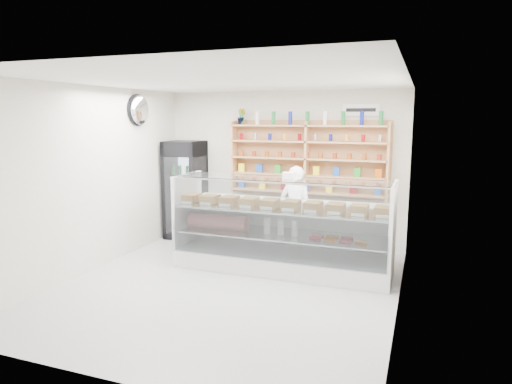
% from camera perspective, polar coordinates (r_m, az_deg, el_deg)
% --- Properties ---
extents(room, '(5.00, 5.00, 5.00)m').
position_cam_1_polar(room, '(6.15, -3.52, 0.64)').
color(room, '#A9A8AD').
rests_on(room, ground).
extents(display_counter, '(3.29, 0.98, 1.43)m').
position_cam_1_polar(display_counter, '(7.06, 3.27, -6.66)').
color(display_counter, white).
rests_on(display_counter, floor).
extents(shop_worker, '(0.61, 0.45, 1.54)m').
position_cam_1_polar(shop_worker, '(7.60, 5.01, -2.51)').
color(shop_worker, white).
rests_on(shop_worker, floor).
extents(drinks_cooler, '(0.69, 0.67, 1.88)m').
position_cam_1_polar(drinks_cooler, '(8.93, -8.84, 0.30)').
color(drinks_cooler, black).
rests_on(drinks_cooler, floor).
extents(wall_shelving, '(2.84, 0.28, 1.33)m').
position_cam_1_polar(wall_shelving, '(8.17, 6.36, 4.13)').
color(wall_shelving, tan).
rests_on(wall_shelving, back_wall).
extents(potted_plant, '(0.18, 0.16, 0.29)m').
position_cam_1_polar(potted_plant, '(8.53, -1.83, 9.42)').
color(potted_plant, '#1E6626').
rests_on(potted_plant, wall_shelving).
extents(security_mirror, '(0.15, 0.50, 0.50)m').
position_cam_1_polar(security_mirror, '(8.20, -14.31, 9.90)').
color(security_mirror, silver).
rests_on(security_mirror, left_wall).
extents(wall_sign, '(0.62, 0.03, 0.20)m').
position_cam_1_polar(wall_sign, '(8.10, 12.98, 9.96)').
color(wall_sign, white).
rests_on(wall_sign, back_wall).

